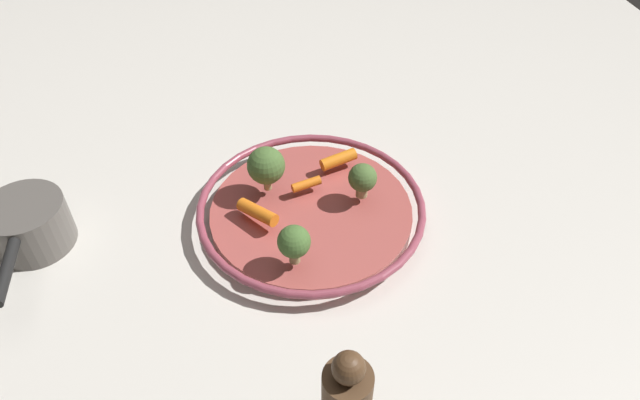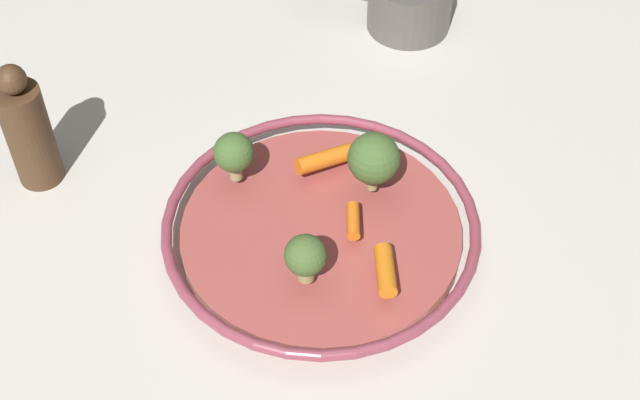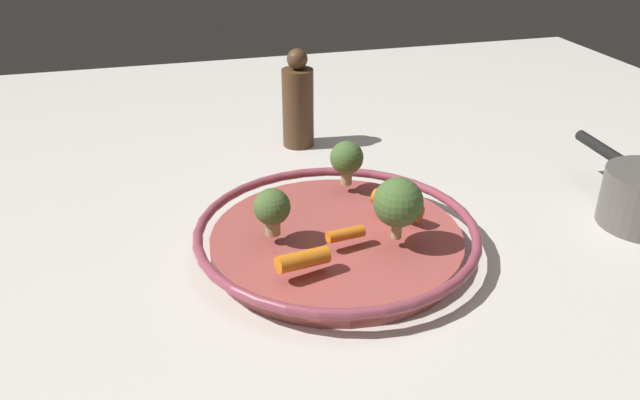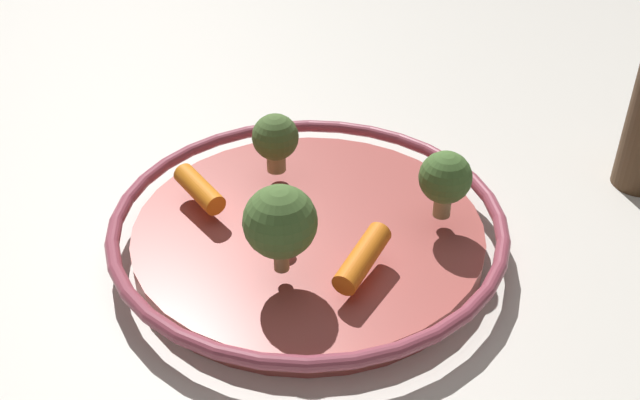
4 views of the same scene
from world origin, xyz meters
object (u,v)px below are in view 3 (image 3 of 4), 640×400
at_px(baby_carrot_right, 346,234).
at_px(broccoli_floret_small, 398,203).
at_px(serving_bowl, 337,237).
at_px(broccoli_floret_edge, 347,159).
at_px(pepper_mill, 298,104).
at_px(baby_carrot_near_rim, 397,205).
at_px(broccoli_floret_large, 271,207).
at_px(baby_carrot_left, 303,260).

height_order(baby_carrot_right, broccoli_floret_small, broccoli_floret_small).
bearing_deg(serving_bowl, broccoli_floret_edge, -112.88).
bearing_deg(pepper_mill, baby_carrot_near_rim, 98.33).
height_order(baby_carrot_near_rim, broccoli_floret_edge, broccoli_floret_edge).
xyz_separation_m(baby_carrot_right, broccoli_floret_large, (0.08, -0.04, 0.03)).
height_order(serving_bowl, baby_carrot_near_rim, baby_carrot_near_rim).
distance_m(broccoli_floret_edge, pepper_mill, 0.24).
xyz_separation_m(broccoli_floret_small, broccoli_floret_edge, (0.01, -0.15, -0.01)).
height_order(serving_bowl, pepper_mill, pepper_mill).
relative_size(baby_carrot_near_rim, baby_carrot_right, 1.46).
bearing_deg(serving_bowl, baby_carrot_near_rim, -171.39).
relative_size(broccoli_floret_small, broccoli_floret_edge, 1.22).
xyz_separation_m(serving_bowl, pepper_mill, (-0.03, -0.34, 0.05)).
bearing_deg(baby_carrot_right, baby_carrot_near_rim, -149.62).
distance_m(serving_bowl, baby_carrot_right, 0.04).
xyz_separation_m(baby_carrot_near_rim, broccoli_floret_edge, (0.04, -0.09, 0.03)).
relative_size(serving_bowl, baby_carrot_right, 7.54).
bearing_deg(broccoli_floret_edge, broccoli_floret_large, 39.89).
bearing_deg(serving_bowl, broccoli_floret_large, -2.27).
xyz_separation_m(baby_carrot_near_rim, baby_carrot_right, (0.08, 0.05, -0.00)).
bearing_deg(broccoli_floret_large, pepper_mill, -108.34).
bearing_deg(broccoli_floret_edge, baby_carrot_left, 60.13).
bearing_deg(baby_carrot_near_rim, broccoli_floret_small, 68.04).
height_order(broccoli_floret_small, broccoli_floret_large, broccoli_floret_small).
distance_m(baby_carrot_right, pepper_mill, 0.38).
height_order(baby_carrot_near_rim, baby_carrot_right, baby_carrot_near_rim).
bearing_deg(baby_carrot_right, pepper_mill, -94.99).
bearing_deg(broccoli_floret_large, baby_carrot_right, 154.26).
bearing_deg(broccoli_floret_edge, baby_carrot_near_rim, 111.68).
distance_m(baby_carrot_near_rim, baby_carrot_left, 0.17).
distance_m(broccoli_floret_small, pepper_mill, 0.39).
distance_m(baby_carrot_near_rim, broccoli_floret_large, 0.16).
height_order(baby_carrot_right, pepper_mill, pepper_mill).
bearing_deg(broccoli_floret_large, broccoli_floret_small, 160.13).
bearing_deg(broccoli_floret_small, broccoli_floret_large, -19.87).
bearing_deg(broccoli_floret_large, baby_carrot_near_rim, -176.68).
relative_size(baby_carrot_near_rim, broccoli_floret_large, 1.17).
bearing_deg(broccoli_floret_large, serving_bowl, 177.73).
distance_m(serving_bowl, baby_carrot_near_rim, 0.09).
bearing_deg(broccoli_floret_edge, serving_bowl, 67.12).
relative_size(baby_carrot_near_rim, pepper_mill, 0.41).
bearing_deg(pepper_mill, broccoli_floret_large, 71.66).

